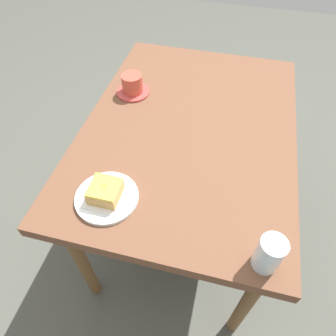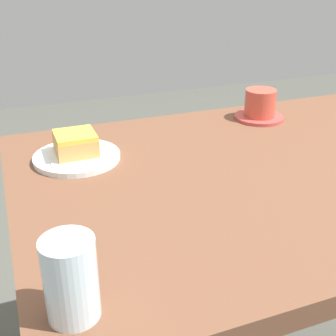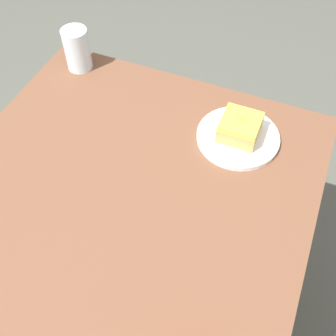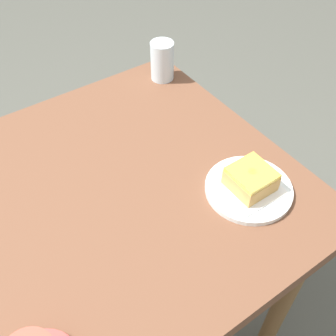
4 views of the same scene
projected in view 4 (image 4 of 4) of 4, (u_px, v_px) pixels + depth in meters
name	position (u px, v px, depth m)	size (l,w,h in m)	color
table	(60.00, 239.00, 0.88)	(1.08, 0.77, 0.73)	brown
plate_glazed_square	(249.00, 189.00, 0.86)	(0.19, 0.19, 0.01)	white
napkin_glazed_square	(249.00, 187.00, 0.86)	(0.12, 0.12, 0.00)	white
donut_glazed_square	(251.00, 179.00, 0.84)	(0.09, 0.09, 0.05)	tan
water_glass	(162.00, 61.00, 1.13)	(0.07, 0.07, 0.11)	silver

